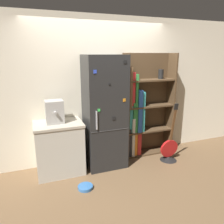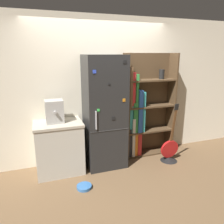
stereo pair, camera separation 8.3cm
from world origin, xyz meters
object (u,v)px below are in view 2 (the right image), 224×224
pet_bowl (84,187)px  guitar (169,153)px  refrigerator (105,113)px  espresso_machine (54,111)px  bookshelf (142,112)px

pet_bowl → guitar: bearing=11.3°
refrigerator → guitar: (1.17, -0.29, -0.80)m
refrigerator → espresso_machine: refrigerator is taller
bookshelf → espresso_machine: size_ratio=5.36×
espresso_machine → guitar: 2.22m
guitar → pet_bowl: guitar is taller
bookshelf → espresso_machine: 1.66m
espresso_machine → pet_bowl: size_ratio=1.63×
bookshelf → pet_bowl: bearing=-149.0°
refrigerator → bookshelf: bookshelf is taller
pet_bowl → espresso_machine: bearing=115.1°
guitar → pet_bowl: (-1.70, -0.34, -0.14)m
espresso_machine → guitar: bearing=-9.3°
guitar → pet_bowl: size_ratio=4.98×
guitar → pet_bowl: bearing=-168.7°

